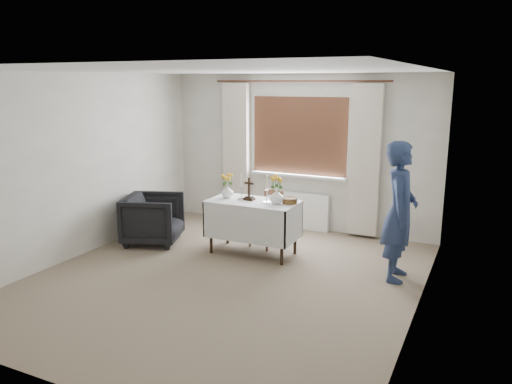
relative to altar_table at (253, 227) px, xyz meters
The scene contains 12 objects.
ground 1.06m from the altar_table, 84.42° to the right, with size 5.00×5.00×0.00m, color gray.
altar_table is the anchor object (origin of this frame).
wooden_chair 0.38m from the altar_table, 85.93° to the left, with size 0.39×0.39×0.84m, color #50291B, non-canonical shape.
armchair 1.57m from the altar_table, behind, with size 0.79×0.81×0.74m, color black.
person 2.04m from the altar_table, ahead, with size 0.62×0.41×1.70m, color navy.
radiator 1.44m from the altar_table, 86.18° to the left, with size 1.10×0.10×0.60m, color white.
wooden_cross 0.55m from the altar_table, 157.14° to the left, with size 0.15×0.11×0.32m, color black, non-canonical shape.
candlestick_left 0.60m from the altar_table, behind, with size 0.11×0.11×0.38m, color silver, non-canonical shape.
candlestick_right 0.60m from the altar_table, ahead, with size 0.11×0.11×0.37m, color silver, non-canonical shape.
flower_vase_left 0.63m from the altar_table, behind, with size 0.17×0.17×0.18m, color white.
flower_vase_right 0.60m from the altar_table, ahead, with size 0.20×0.20×0.20m, color white.
wicker_basket 0.67m from the altar_table, 10.51° to the left, with size 0.20×0.20×0.08m, color brown.
Camera 1 is at (2.84, -5.02, 2.38)m, focal length 35.00 mm.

